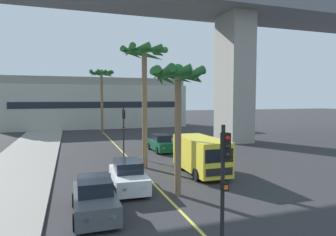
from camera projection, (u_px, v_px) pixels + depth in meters
The scene contains 11 objects.
lane_stripe_center at pixel (129, 159), 24.11m from camera, with size 0.14×56.00×0.01m, color #DBCC4C.
pier_building_backdrop at pixel (98, 103), 50.23m from camera, with size 29.11×8.04×8.26m.
car_queue_front at pixel (161, 143), 27.69m from camera, with size 1.93×4.15×1.56m.
car_queue_second at pixel (128, 176), 16.12m from camera, with size 1.96×4.16×1.56m.
car_queue_third at pixel (95, 198), 12.57m from camera, with size 1.84×4.10×1.56m.
delivery_van at pixel (201, 154), 19.39m from camera, with size 2.19×5.26×2.36m.
traffic_light_median_near at pixel (224, 176), 8.64m from camera, with size 0.24×0.37×4.20m.
traffic_light_median_far at pixel (124, 125), 25.09m from camera, with size 0.24×0.37×4.20m.
palm_tree_near_median at pixel (102, 80), 39.68m from camera, with size 3.37×3.33×8.79m.
palm_tree_mid_median at pixel (178, 86), 14.81m from camera, with size 2.92×2.94×6.67m.
palm_tree_far_median at pixel (144, 66), 20.55m from camera, with size 3.40×3.41×8.68m.
Camera 1 is at (-4.54, 0.40, 4.99)m, focal length 31.60 mm.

